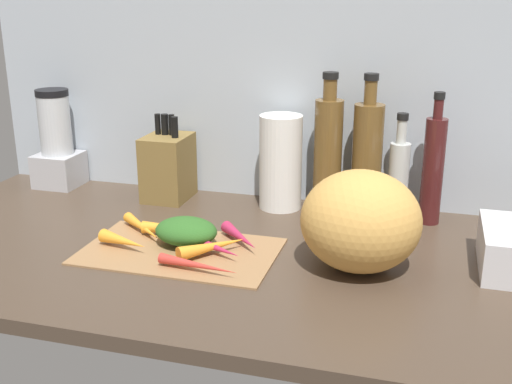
% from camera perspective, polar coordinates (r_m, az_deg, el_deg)
% --- Properties ---
extents(ground_plane, '(1.70, 0.80, 0.03)m').
position_cam_1_polar(ground_plane, '(1.38, -0.52, -5.93)').
color(ground_plane, '#47382B').
extents(wall_back, '(1.70, 0.03, 0.60)m').
position_cam_1_polar(wall_back, '(1.65, 3.27, 9.49)').
color(wall_back, '#ADB7C1').
rests_on(wall_back, ground_plane).
extents(cutting_board, '(0.42, 0.26, 0.01)m').
position_cam_1_polar(cutting_board, '(1.38, -6.93, -5.28)').
color(cutting_board, '#997047').
rests_on(cutting_board, ground_plane).
extents(carrot_0, '(0.15, 0.05, 0.03)m').
position_cam_1_polar(carrot_0, '(1.45, -7.37, -3.30)').
color(carrot_0, orange).
rests_on(carrot_0, cutting_board).
extents(carrot_1, '(0.13, 0.14, 0.03)m').
position_cam_1_polar(carrot_1, '(1.34, -3.91, -4.94)').
color(carrot_1, orange).
rests_on(carrot_1, cutting_board).
extents(carrot_2, '(0.13, 0.06, 0.03)m').
position_cam_1_polar(carrot_2, '(1.40, -11.95, -4.38)').
color(carrot_2, orange).
rests_on(carrot_2, cutting_board).
extents(carrot_3, '(0.15, 0.09, 0.03)m').
position_cam_1_polar(carrot_3, '(1.34, -3.99, -4.96)').
color(carrot_3, '#B2264C').
rests_on(carrot_3, cutting_board).
extents(carrot_4, '(0.12, 0.12, 0.03)m').
position_cam_1_polar(carrot_4, '(1.39, -1.43, -4.11)').
color(carrot_4, '#B2264C').
rests_on(carrot_4, cutting_board).
extents(carrot_5, '(0.18, 0.05, 0.02)m').
position_cam_1_polar(carrot_5, '(1.27, -5.28, -6.65)').
color(carrot_5, red).
rests_on(carrot_5, cutting_board).
extents(carrot_6, '(0.15, 0.13, 0.02)m').
position_cam_1_polar(carrot_6, '(1.47, -10.23, -3.21)').
color(carrot_6, orange).
rests_on(carrot_6, cutting_board).
extents(carrot_greens_pile, '(0.14, 0.11, 0.06)m').
position_cam_1_polar(carrot_greens_pile, '(1.39, -6.36, -3.55)').
color(carrot_greens_pile, '#2D6023').
rests_on(carrot_greens_pile, cutting_board).
extents(winter_squash, '(0.24, 0.23, 0.21)m').
position_cam_1_polar(winter_squash, '(1.27, 9.48, -2.62)').
color(winter_squash, gold).
rests_on(winter_squash, ground_plane).
extents(knife_block, '(0.11, 0.14, 0.23)m').
position_cam_1_polar(knife_block, '(1.70, -8.00, 2.32)').
color(knife_block, olive).
rests_on(knife_block, ground_plane).
extents(blender_appliance, '(0.12, 0.12, 0.28)m').
position_cam_1_polar(blender_appliance, '(1.87, -17.63, 4.10)').
color(blender_appliance, '#B2B2B7').
rests_on(blender_appliance, ground_plane).
extents(paper_towel_roll, '(0.11, 0.11, 0.24)m').
position_cam_1_polar(paper_towel_roll, '(1.60, 2.25, 2.72)').
color(paper_towel_roll, white).
rests_on(paper_towel_roll, ground_plane).
extents(bottle_0, '(0.07, 0.07, 0.35)m').
position_cam_1_polar(bottle_0, '(1.59, 6.54, 3.57)').
color(bottle_0, brown).
rests_on(bottle_0, ground_plane).
extents(bottle_1, '(0.07, 0.07, 0.35)m').
position_cam_1_polar(bottle_1, '(1.58, 10.04, 3.16)').
color(bottle_1, brown).
rests_on(bottle_1, ground_plane).
extents(bottle_2, '(0.05, 0.05, 0.26)m').
position_cam_1_polar(bottle_2, '(1.58, 12.81, 1.43)').
color(bottle_2, silver).
rests_on(bottle_2, ground_plane).
extents(bottle_3, '(0.05, 0.05, 0.32)m').
position_cam_1_polar(bottle_3, '(1.55, 15.77, 2.05)').
color(bottle_3, '#471919').
rests_on(bottle_3, ground_plane).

